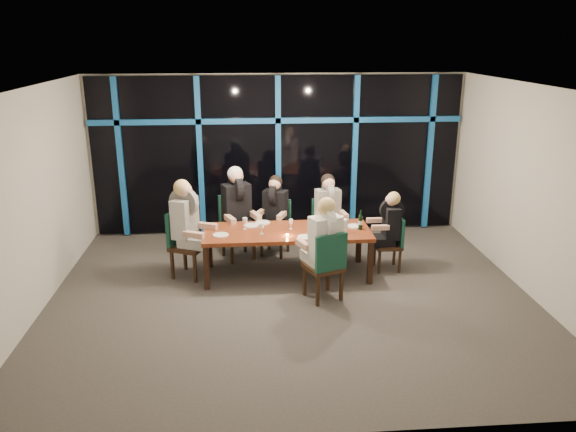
{
  "coord_description": "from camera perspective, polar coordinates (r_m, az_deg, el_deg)",
  "views": [
    {
      "loc": [
        -0.65,
        -7.43,
        3.64
      ],
      "look_at": [
        0.0,
        0.6,
        1.05
      ],
      "focal_mm": 35.0,
      "sensor_mm": 36.0,
      "label": 1
    }
  ],
  "objects": [
    {
      "name": "room",
      "position": [
        7.63,
        0.36,
        5.6
      ],
      "size": [
        7.04,
        7.0,
        3.02
      ],
      "color": "#4F4945",
      "rests_on": "ground"
    },
    {
      "name": "window_wall",
      "position": [
        10.59,
        -0.96,
        6.44
      ],
      "size": [
        6.86,
        0.43,
        2.94
      ],
      "color": "black",
      "rests_on": "ground"
    },
    {
      "name": "dining_table",
      "position": [
        8.77,
        -0.1,
        -1.89
      ],
      "size": [
        2.6,
        1.0,
        0.75
      ],
      "color": "brown",
      "rests_on": "ground"
    },
    {
      "name": "chair_far_left",
      "position": [
        9.6,
        -5.31,
        -0.68
      ],
      "size": [
        0.66,
        0.66,
        1.09
      ],
      "rotation": [
        0.0,
        0.0,
        0.39
      ],
      "color": "#321D10",
      "rests_on": "ground"
    },
    {
      "name": "chair_far_mid",
      "position": [
        9.74,
        -1.18,
        -0.78
      ],
      "size": [
        0.59,
        0.59,
        0.96
      ],
      "rotation": [
        0.0,
        0.0,
        -0.42
      ],
      "color": "#321D10",
      "rests_on": "ground"
    },
    {
      "name": "chair_far_right",
      "position": [
        9.71,
        3.92,
        -0.79
      ],
      "size": [
        0.53,
        0.53,
        0.98
      ],
      "rotation": [
        0.0,
        0.0,
        0.17
      ],
      "color": "#321D10",
      "rests_on": "ground"
    },
    {
      "name": "chair_end_left",
      "position": [
        8.94,
        -10.59,
        -2.39
      ],
      "size": [
        0.66,
        0.66,
        1.07
      ],
      "rotation": [
        0.0,
        0.0,
        1.15
      ],
      "color": "#321D10",
      "rests_on": "ground"
    },
    {
      "name": "chair_end_right",
      "position": [
        9.21,
        10.59,
        -2.44
      ],
      "size": [
        0.42,
        0.42,
        0.89
      ],
      "rotation": [
        0.0,
        0.0,
        4.72
      ],
      "color": "#321D10",
      "rests_on": "ground"
    },
    {
      "name": "chair_near_mid",
      "position": [
        7.97,
        3.94,
        -4.76
      ],
      "size": [
        0.63,
        0.63,
        1.05
      ],
      "rotation": [
        0.0,
        0.0,
        3.52
      ],
      "color": "#321D10",
      "rests_on": "ground"
    },
    {
      "name": "diner_far_left",
      "position": [
        9.39,
        -5.18,
        1.63
      ],
      "size": [
        0.67,
        0.74,
        1.06
      ],
      "rotation": [
        0.0,
        0.0,
        0.39
      ],
      "color": "black",
      "rests_on": "ground"
    },
    {
      "name": "diner_far_mid",
      "position": [
        9.55,
        -1.36,
        1.23
      ],
      "size": [
        0.6,
        0.66,
        0.93
      ],
      "rotation": [
        0.0,
        0.0,
        -0.42
      ],
      "color": "black",
      "rests_on": "ground"
    },
    {
      "name": "diner_far_right",
      "position": [
        9.52,
        4.13,
        1.27
      ],
      "size": [
        0.53,
        0.65,
        0.95
      ],
      "rotation": [
        0.0,
        0.0,
        0.17
      ],
      "color": "black",
      "rests_on": "ground"
    },
    {
      "name": "diner_end_left",
      "position": [
        8.76,
        -10.23,
        0.13
      ],
      "size": [
        0.74,
        0.67,
        1.04
      ],
      "rotation": [
        0.0,
        0.0,
        1.15
      ],
      "color": "black",
      "rests_on": "ground"
    },
    {
      "name": "diner_end_right",
      "position": [
        9.08,
        10.26,
        -0.35
      ],
      "size": [
        0.55,
        0.44,
        0.87
      ],
      "rotation": [
        0.0,
        0.0,
        4.72
      ],
      "color": "black",
      "rests_on": "ground"
    },
    {
      "name": "diner_near_mid",
      "position": [
        7.9,
        3.68,
        -1.77
      ],
      "size": [
        0.64,
        0.72,
        1.02
      ],
      "rotation": [
        0.0,
        0.0,
        3.52
      ],
      "color": "white",
      "rests_on": "ground"
    },
    {
      "name": "plate_far_left",
      "position": [
        8.97,
        -3.79,
        -0.96
      ],
      "size": [
        0.24,
        0.24,
        0.01
      ],
      "primitive_type": "cylinder",
      "color": "white",
      "rests_on": "dining_table"
    },
    {
      "name": "plate_far_mid",
      "position": [
        9.1,
        -2.6,
        -0.67
      ],
      "size": [
        0.24,
        0.24,
        0.01
      ],
      "primitive_type": "cylinder",
      "color": "white",
      "rests_on": "dining_table"
    },
    {
      "name": "plate_far_right",
      "position": [
        9.07,
        5.22,
        -0.79
      ],
      "size": [
        0.24,
        0.24,
        0.01
      ],
      "primitive_type": "cylinder",
      "color": "white",
      "rests_on": "dining_table"
    },
    {
      "name": "plate_end_left",
      "position": [
        8.59,
        -6.86,
        -1.92
      ],
      "size": [
        0.24,
        0.24,
        0.01
      ],
      "primitive_type": "cylinder",
      "color": "white",
      "rests_on": "dining_table"
    },
    {
      "name": "plate_end_right",
      "position": [
        8.98,
        6.75,
        -1.03
      ],
      "size": [
        0.24,
        0.24,
        0.01
      ],
      "primitive_type": "cylinder",
      "color": "white",
      "rests_on": "dining_table"
    },
    {
      "name": "plate_near_mid",
      "position": [
        8.44,
        1.76,
        -2.16
      ],
      "size": [
        0.24,
        0.24,
        0.01
      ],
      "primitive_type": "cylinder",
      "color": "white",
      "rests_on": "dining_table"
    },
    {
      "name": "wine_bottle",
      "position": [
        8.82,
        7.37,
        -0.62
      ],
      "size": [
        0.07,
        0.07,
        0.32
      ],
      "rotation": [
        0.0,
        0.0,
        0.24
      ],
      "color": "black",
      "rests_on": "dining_table"
    },
    {
      "name": "water_pitcher",
      "position": [
        8.64,
        5.62,
        -1.03
      ],
      "size": [
        0.14,
        0.12,
        0.22
      ],
      "rotation": [
        0.0,
        0.0,
        0.09
      ],
      "color": "white",
      "rests_on": "dining_table"
    },
    {
      "name": "tea_light",
      "position": [
        8.5,
        -0.08,
        -1.95
      ],
      "size": [
        0.05,
        0.05,
        0.03
      ],
      "primitive_type": "cylinder",
      "color": "#FE9B4C",
      "rests_on": "dining_table"
    },
    {
      "name": "wine_glass_a",
      "position": [
        8.57,
        -2.69,
        -1.06
      ],
      "size": [
        0.06,
        0.06,
        0.16
      ],
      "color": "white",
      "rests_on": "dining_table"
    },
    {
      "name": "wine_glass_b",
      "position": [
        8.77,
        0.3,
        -0.6
      ],
      "size": [
        0.06,
        0.06,
        0.16
      ],
      "color": "silver",
      "rests_on": "dining_table"
    },
    {
      "name": "wine_glass_c",
      "position": [
        8.68,
        2.8,
        -0.79
      ],
      "size": [
        0.07,
        0.07,
        0.17
      ],
      "color": "silver",
      "rests_on": "dining_table"
    },
    {
      "name": "wine_glass_d",
      "position": [
        8.8,
        -4.39,
        -0.49
      ],
      "size": [
        0.07,
        0.07,
        0.18
      ],
      "color": "white",
      "rests_on": "dining_table"
    },
    {
      "name": "wine_glass_e",
      "position": [
        8.99,
        5.48,
        -0.24
      ],
      "size": [
        0.06,
        0.06,
        0.16
      ],
      "color": "silver",
      "rests_on": "dining_table"
    }
  ]
}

